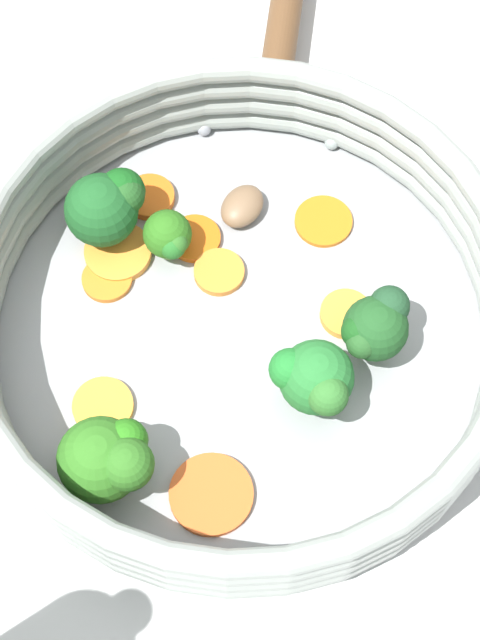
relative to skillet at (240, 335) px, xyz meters
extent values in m
plane|color=#B9BBB9|center=(0.00, 0.00, -0.01)|extent=(4.00, 4.00, 0.00)
cylinder|color=#939699|center=(0.00, 0.00, 0.00)|extent=(0.29, 0.29, 0.01)
torus|color=#929A93|center=(0.00, 0.00, 0.01)|extent=(0.30, 0.30, 0.01)
torus|color=#929A93|center=(0.00, 0.00, 0.03)|extent=(0.30, 0.30, 0.01)
torus|color=#929A93|center=(0.00, 0.00, 0.04)|extent=(0.30, 0.30, 0.01)
torus|color=#929A93|center=(0.00, 0.00, 0.06)|extent=(0.30, 0.30, 0.01)
sphere|color=#8F9B97|center=(0.13, -0.03, 0.01)|extent=(0.01, 0.01, 0.01)
sphere|color=#8F939C|center=(0.13, 0.05, 0.01)|extent=(0.01, 0.01, 0.01)
cylinder|color=orange|center=(0.03, 0.02, 0.01)|extent=(0.04, 0.04, 0.00)
cylinder|color=#F99D30|center=(-0.06, 0.06, 0.01)|extent=(0.04, 0.04, 0.00)
cylinder|color=#DB5D11|center=(0.05, 0.04, 0.01)|extent=(0.04, 0.04, 0.00)
cylinder|color=#E35C22|center=(-0.10, -0.01, 0.01)|extent=(0.05, 0.05, 0.00)
cylinder|color=orange|center=(0.07, 0.07, 0.01)|extent=(0.03, 0.03, 0.01)
cylinder|color=orange|center=(0.03, 0.08, 0.01)|extent=(0.04, 0.04, 0.01)
cylinder|color=orange|center=(0.01, 0.08, 0.01)|extent=(0.04, 0.04, 0.00)
cylinder|color=orange|center=(0.08, -0.03, 0.01)|extent=(0.05, 0.05, 0.00)
cylinder|color=orange|center=(0.02, -0.06, 0.01)|extent=(0.03, 0.03, 0.01)
cylinder|color=olive|center=(0.04, 0.09, 0.01)|extent=(0.01, 0.01, 0.02)
sphere|color=#1B5322|center=(0.04, 0.09, 0.03)|extent=(0.04, 0.04, 0.04)
sphere|color=#145118|center=(0.05, 0.08, 0.04)|extent=(0.03, 0.03, 0.03)
sphere|color=#20511F|center=(0.05, 0.08, 0.04)|extent=(0.02, 0.02, 0.02)
cylinder|color=#7BA75B|center=(0.04, 0.05, 0.01)|extent=(0.01, 0.01, 0.01)
sphere|color=#2B681A|center=(0.04, 0.05, 0.03)|extent=(0.03, 0.03, 0.03)
sphere|color=#236723|center=(0.03, 0.05, 0.03)|extent=(0.01, 0.01, 0.01)
sphere|color=#2C6522|center=(0.03, 0.04, 0.03)|extent=(0.01, 0.01, 0.01)
cylinder|color=#79A553|center=(-0.03, -0.05, 0.01)|extent=(0.01, 0.01, 0.02)
sphere|color=#26722F|center=(-0.03, -0.05, 0.03)|extent=(0.04, 0.04, 0.04)
sphere|color=#306F2B|center=(-0.04, -0.06, 0.04)|extent=(0.02, 0.02, 0.02)
sphere|color=#20762B|center=(-0.03, -0.03, 0.04)|extent=(0.02, 0.02, 0.02)
sphere|color=#1F7635|center=(-0.04, -0.06, 0.04)|extent=(0.02, 0.02, 0.02)
cylinder|color=#6D9645|center=(-0.10, 0.05, 0.01)|extent=(0.01, 0.01, 0.01)
sphere|color=#2F6F20|center=(-0.10, 0.05, 0.03)|extent=(0.04, 0.04, 0.04)
sphere|color=#307126|center=(-0.09, 0.04, 0.04)|extent=(0.02, 0.02, 0.02)
sphere|color=#297619|center=(-0.09, 0.04, 0.04)|extent=(0.02, 0.02, 0.02)
sphere|color=#2E6B20|center=(-0.10, 0.03, 0.04)|extent=(0.03, 0.03, 0.03)
cylinder|color=#729B5C|center=(0.01, -0.07, 0.02)|extent=(0.01, 0.01, 0.02)
sphere|color=#1E4E21|center=(0.01, -0.07, 0.03)|extent=(0.04, 0.04, 0.04)
sphere|color=#174A18|center=(0.00, -0.06, 0.04)|extent=(0.02, 0.02, 0.02)
sphere|color=#1E4527|center=(0.02, -0.08, 0.04)|extent=(0.02, 0.02, 0.02)
sphere|color=#235222|center=(-0.01, -0.07, 0.04)|extent=(0.02, 0.02, 0.02)
ellipsoid|color=brown|center=(0.08, 0.02, 0.01)|extent=(0.04, 0.03, 0.01)
camera|label=1|loc=(-0.24, -0.06, 0.55)|focal=60.00mm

